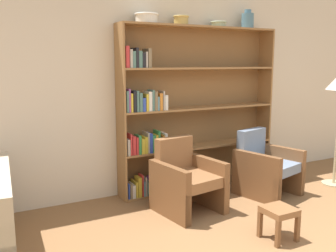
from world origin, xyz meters
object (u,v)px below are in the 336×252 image
(bowl_brass, at_px, (219,24))
(footstool, at_px, (279,215))
(armchair_leather, at_px, (186,179))
(bowl_cream, at_px, (146,18))
(bookshelf, at_px, (185,114))
(armchair_cushioned, at_px, (265,166))
(vase_tall, at_px, (248,20))
(bowl_copper, at_px, (181,20))

(bowl_brass, relative_size, footstool, 0.68)
(footstool, bearing_deg, armchair_leather, 111.96)
(bowl_cream, height_order, armchair_leather, bowl_cream)
(bookshelf, xyz_separation_m, bowl_brass, (0.50, -0.02, 1.18))
(bowl_brass, bearing_deg, bowl_cream, -180.00)
(bookshelf, xyz_separation_m, armchair_leather, (-0.39, -0.70, -0.65))
(bowl_cream, bearing_deg, armchair_cushioned, -26.38)
(bowl_brass, relative_size, vase_tall, 0.86)
(armchair_leather, distance_m, armchair_cushioned, 1.19)
(vase_tall, bearing_deg, bookshelf, 178.66)
(bowl_copper, height_order, armchair_leather, bowl_copper)
(bookshelf, relative_size, armchair_cushioned, 2.77)
(armchair_leather, height_order, footstool, armchair_leather)
(armchair_leather, bearing_deg, vase_tall, -162.36)
(vase_tall, bearing_deg, bowl_brass, 180.00)
(footstool, bearing_deg, armchair_cushioned, 53.66)
(bowl_cream, relative_size, armchair_cushioned, 0.35)
(bowl_brass, bearing_deg, armchair_cushioned, -65.49)
(bowl_cream, relative_size, vase_tall, 1.14)
(armchair_cushioned, bearing_deg, footstool, 39.10)
(bowl_copper, xyz_separation_m, footstool, (0.11, -1.72, -1.98))
(bowl_cream, height_order, armchair_cushioned, bowl_cream)
(vase_tall, bearing_deg, bowl_copper, 180.00)
(vase_tall, relative_size, armchair_cushioned, 0.31)
(bowl_cream, relative_size, armchair_leather, 0.35)
(footstool, bearing_deg, bowl_cream, 108.99)
(vase_tall, relative_size, footstool, 0.79)
(vase_tall, xyz_separation_m, armchair_cushioned, (-0.18, -0.68, -1.90))
(bowl_cream, distance_m, vase_tall, 1.55)
(bowl_cream, xyz_separation_m, armchair_cushioned, (1.36, -0.68, -1.85))
(bookshelf, xyz_separation_m, bowl_copper, (-0.08, -0.02, 1.21))
(bowl_brass, distance_m, footstool, 2.65)
(bowl_copper, bearing_deg, armchair_leather, -114.60)
(armchair_leather, bearing_deg, armchair_cushioned, 171.41)
(bowl_cream, bearing_deg, footstool, -71.01)
(bowl_copper, distance_m, vase_tall, 1.07)
(bowl_cream, height_order, bowl_copper, same)
(armchair_cushioned, relative_size, footstool, 2.57)
(vase_tall, distance_m, armchair_leather, 2.44)
(bowl_cream, distance_m, bowl_brass, 1.06)
(bowl_brass, bearing_deg, vase_tall, -0.00)
(vase_tall, xyz_separation_m, footstool, (-0.95, -1.72, -2.02))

